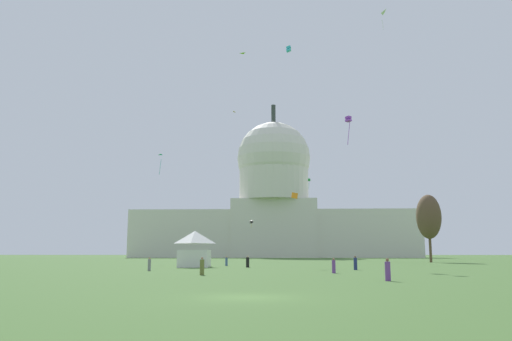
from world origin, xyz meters
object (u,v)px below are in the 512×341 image
at_px(tree_east_mid, 429,217).
at_px(person_denim_near_tent, 226,261).
at_px(event_tent, 195,249).
at_px(kite_black_low, 251,222).
at_px(person_navy_back_center, 355,263).
at_px(person_purple_aisle_center, 334,266).
at_px(person_grey_lawn_far_left, 149,265).
at_px(kite_lime_high, 243,55).
at_px(kite_turquoise_mid, 158,158).
at_px(capitol_building, 274,204).
at_px(kite_green_mid, 309,180).
at_px(kite_violet_mid, 348,120).
at_px(person_black_front_left, 248,262).
at_px(kite_orange_low, 295,196).
at_px(person_purple_deep_crowd, 388,271).
at_px(kite_gold_high, 233,113).
at_px(person_olive_back_left, 202,267).
at_px(kite_white_high, 381,16).
at_px(kite_cyan_high, 289,49).

xyz_separation_m(tree_east_mid, person_denim_near_tent, (-40.16, -29.19, -8.86)).
distance_m(event_tent, kite_black_low, 101.15).
bearing_deg(person_navy_back_center, person_purple_aisle_center, -149.41).
height_order(person_grey_lawn_far_left, kite_lime_high, kite_lime_high).
bearing_deg(kite_turquoise_mid, kite_black_low, 171.01).
bearing_deg(capitol_building, kite_green_mid, -70.99).
xyz_separation_m(kite_lime_high, kite_violet_mid, (18.80, -54.66, -31.84)).
xyz_separation_m(kite_violet_mid, kite_green_mid, (0.46, 101.81, 5.90)).
height_order(person_navy_back_center, person_black_front_left, person_navy_back_center).
bearing_deg(kite_orange_low, kite_lime_high, 138.57).
height_order(event_tent, person_purple_deep_crowd, event_tent).
xyz_separation_m(capitol_building, person_black_front_left, (-2.35, -135.17, -21.03)).
relative_size(person_navy_back_center, kite_orange_low, 1.70).
bearing_deg(person_grey_lawn_far_left, person_black_front_left, -2.49).
bearing_deg(kite_gold_high, kite_violet_mid, 29.44).
bearing_deg(person_olive_back_left, kite_lime_high, 140.78).
relative_size(capitol_building, kite_turquoise_mid, 28.95).
distance_m(person_olive_back_left, kite_lime_high, 92.37).
bearing_deg(person_denim_near_tent, person_purple_aisle_center, -83.07).
bearing_deg(person_olive_back_left, kite_turquoise_mid, 157.14).
relative_size(kite_orange_low, kite_gold_high, 0.57).
bearing_deg(capitol_building, kite_turquoise_mid, -103.51).
xyz_separation_m(person_olive_back_left, person_grey_lawn_far_left, (-7.82, 11.16, -0.05)).
height_order(kite_violet_mid, kite_green_mid, kite_green_mid).
bearing_deg(person_navy_back_center, kite_turquoise_mid, 89.11).
bearing_deg(person_denim_near_tent, kite_gold_high, 75.32).
distance_m(person_denim_near_tent, kite_white_high, 49.43).
height_order(tree_east_mid, person_navy_back_center, tree_east_mid).
xyz_separation_m(person_purple_deep_crowd, kite_orange_low, (-5.78, 34.13, 9.39)).
bearing_deg(person_purple_deep_crowd, kite_cyan_high, -105.36).
xyz_separation_m(event_tent, kite_lime_high, (3.18, 51.02, 49.73)).
bearing_deg(kite_cyan_high, kite_green_mid, 177.06).
xyz_separation_m(kite_violet_mid, kite_gold_high, (-25.19, 96.54, 28.32)).
height_order(kite_lime_high, kite_cyan_high, kite_lime_high).
bearing_deg(kite_black_low, kite_gold_high, -94.01).
height_order(person_grey_lawn_far_left, kite_violet_mid, kite_violet_mid).
relative_size(person_purple_aisle_center, kite_white_high, 0.51).
bearing_deg(kite_cyan_high, person_denim_near_tent, -24.53).
relative_size(person_grey_lawn_far_left, kite_turquoise_mid, 0.39).
distance_m(kite_gold_high, kite_black_low, 37.70).
distance_m(kite_violet_mid, kite_green_mid, 101.98).
xyz_separation_m(person_black_front_left, kite_black_low, (-5.04, 101.64, 11.63)).
xyz_separation_m(person_grey_lawn_far_left, kite_black_low, (5.51, 115.07, 11.67)).
xyz_separation_m(person_navy_back_center, kite_cyan_high, (-6.95, 37.84, 43.15)).
distance_m(person_navy_back_center, kite_white_high, 47.41).
height_order(person_black_front_left, person_purple_deep_crowd, person_purple_deep_crowd).
distance_m(kite_lime_high, kite_orange_low, 67.58).
distance_m(person_grey_lawn_far_left, kite_green_mid, 118.22).
height_order(capitol_building, kite_violet_mid, capitol_building).
xyz_separation_m(capitol_building, kite_green_mid, (12.40, -35.99, 4.60)).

